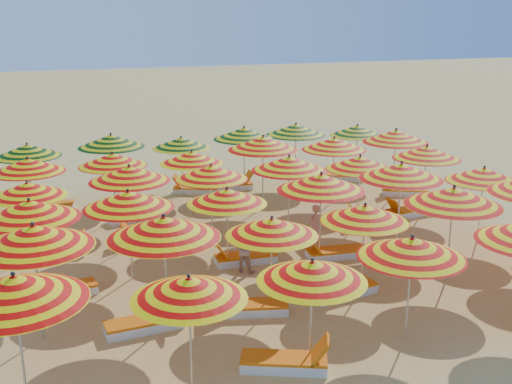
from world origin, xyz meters
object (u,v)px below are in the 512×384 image
umbrella_15 (321,182)px  umbrella_12 (30,210)px  umbrella_1 (189,288)px  lounger_7 (244,258)px  umbrella_14 (227,196)px  umbrella_16 (401,171)px  umbrella_24 (28,165)px  umbrella_3 (412,248)px  umbrella_6 (33,237)px  lounger_3 (249,307)px  lounger_9 (56,251)px  umbrella_13 (128,200)px  umbrella_21 (289,164)px  umbrella_29 (396,136)px  umbrella_33 (244,133)px  umbrella_30 (27,151)px  umbrella_0 (14,289)px  umbrella_19 (129,174)px  lounger_15 (48,205)px  umbrella_2 (312,271)px  lounger_13 (135,215)px  umbrella_7 (164,227)px  lounger_12 (409,211)px  umbrella_28 (334,144)px  umbrella_31 (111,141)px  lounger_8 (335,252)px  lounger_10 (149,238)px  umbrella_25 (112,160)px  lounger_0 (286,362)px  umbrella_17 (484,175)px  umbrella_18 (28,190)px  umbrella_20 (211,172)px  lounger_14 (404,191)px  umbrella_23 (427,152)px  umbrella_9 (365,213)px  umbrella_27 (263,143)px  lounger_16 (195,189)px  umbrella_22 (360,163)px  umbrella_26 (192,158)px  lounger_4 (342,290)px  umbrella_35 (357,130)px  umbrella_34 (296,130)px  lounger_2 (146,323)px

umbrella_15 → umbrella_12: bearing=179.8°
umbrella_1 → lounger_7: 6.39m
umbrella_14 → umbrella_16: size_ratio=0.91×
umbrella_12 → umbrella_24: size_ratio=0.99×
umbrella_3 → umbrella_6: 7.80m
lounger_3 → lounger_9: same height
umbrella_12 → umbrella_13: size_ratio=0.90×
umbrella_21 → umbrella_29: (5.12, 2.34, 0.11)m
umbrella_24 → umbrella_33: 8.23m
umbrella_30 → umbrella_0: bearing=-90.3°
umbrella_19 → lounger_15: size_ratio=1.72×
umbrella_2 → lounger_13: 10.58m
umbrella_7 → lounger_12: (9.34, 5.17, -2.16)m
umbrella_28 → umbrella_31: (-7.56, 2.71, 0.07)m
lounger_8 → lounger_10: size_ratio=0.98×
umbrella_25 → lounger_0: umbrella_25 is taller
umbrella_17 → umbrella_18: size_ratio=1.06×
umbrella_29 → lounger_13: size_ratio=1.67×
umbrella_20 → umbrella_33: size_ratio=0.77×
umbrella_31 → lounger_15: size_ratio=1.60×
lounger_14 → umbrella_3: bearing=84.0°
umbrella_20 → umbrella_23: 7.55m
umbrella_0 → umbrella_21: (7.82, 7.38, -0.11)m
umbrella_6 → lounger_9: bearing=85.3°
umbrella_0 → lounger_12: umbrella_0 is taller
umbrella_9 → lounger_0: size_ratio=1.28×
umbrella_7 → lounger_13: bearing=87.4°
umbrella_9 → umbrella_27: (-0.09, 7.38, 0.28)m
umbrella_15 → umbrella_20: 3.64m
umbrella_9 → lounger_15: umbrella_9 is taller
lounger_8 → lounger_9: size_ratio=0.99×
umbrella_12 → umbrella_20: (5.16, 2.71, -0.15)m
umbrella_2 → lounger_10: umbrella_2 is taller
lounger_16 → umbrella_21: bearing=132.3°
umbrella_22 → lounger_16: umbrella_22 is taller
umbrella_0 → umbrella_26: size_ratio=1.34×
lounger_4 → umbrella_6: bearing=-11.2°
umbrella_9 → lounger_7: size_ratio=1.33×
umbrella_15 → lounger_13: (-4.44, 5.20, -2.12)m
umbrella_1 → lounger_9: (-2.23, 7.64, -1.85)m
umbrella_35 → umbrella_24: bearing=-169.1°
umbrella_34 → umbrella_25: bearing=-161.3°
umbrella_12 → lounger_0: bearing=-47.5°
umbrella_34 → lounger_2: umbrella_34 is taller
umbrella_25 → umbrella_19: bearing=-85.1°
umbrella_22 → umbrella_24: (-10.10, 2.75, 0.05)m
umbrella_9 → lounger_12: bearing=48.4°
umbrella_1 → lounger_0: bearing=-0.2°
umbrella_25 → umbrella_26: size_ratio=1.11×
umbrella_15 → lounger_16: umbrella_15 is taller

